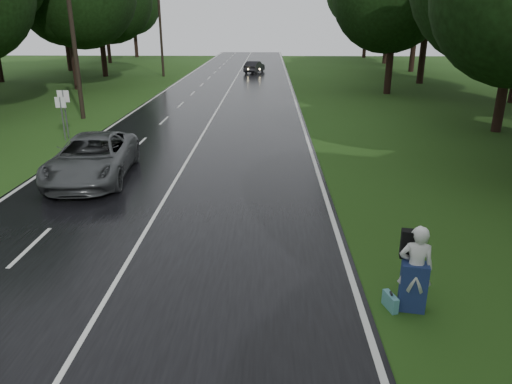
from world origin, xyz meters
TOP-DOWN VIEW (x-y plane):
  - ground at (0.00, 0.00)m, footprint 160.00×160.00m
  - road at (0.00, 20.00)m, footprint 12.00×140.00m
  - lane_center at (0.00, 20.00)m, footprint 0.12×140.00m
  - grey_car at (-3.34, 8.21)m, footprint 3.43×6.43m
  - far_car at (1.89, 49.82)m, footprint 2.55×4.45m
  - hitchhiker at (6.91, -0.72)m, footprint 0.81×0.76m
  - suitcase at (6.45, -0.74)m, footprint 0.27×0.53m
  - utility_pole_mid at (-8.50, 20.73)m, footprint 1.80×0.28m
  - utility_pole_far at (-8.50, 45.79)m, footprint 1.80×0.28m
  - road_sign_a at (-7.20, 14.68)m, footprint 0.56×0.10m
  - road_sign_b at (-7.20, 15.13)m, footprint 0.62×0.10m
  - tree_left_e at (-14.20, 34.76)m, footprint 9.19×9.19m
  - tree_left_f at (-15.20, 45.62)m, footprint 9.13×9.13m
  - tree_right_d at (16.91, 17.53)m, footprint 9.01×9.01m
  - tree_right_e at (14.09, 32.57)m, footprint 8.73×8.73m
  - tree_right_f at (17.89, 47.85)m, footprint 9.26×9.26m

SIDE VIEW (x-z plane):
  - ground at x=0.00m, z-range 0.00..0.00m
  - utility_pole_mid at x=-8.50m, z-range -5.20..5.20m
  - utility_pole_far at x=-8.50m, z-range -5.13..5.13m
  - road_sign_a at x=-7.20m, z-range -1.16..1.16m
  - road_sign_b at x=-7.20m, z-range -1.30..1.30m
  - tree_left_e at x=-14.20m, z-range -7.18..7.18m
  - tree_left_f at x=-15.20m, z-range -7.13..7.13m
  - tree_right_d at x=16.91m, z-range -7.04..7.04m
  - tree_right_e at x=14.09m, z-range -6.82..6.82m
  - tree_right_f at x=17.89m, z-range -7.23..7.23m
  - road at x=0.00m, z-range 0.00..0.04m
  - lane_center at x=0.00m, z-range 0.04..0.05m
  - suitcase at x=6.45m, z-range 0.00..0.36m
  - far_car at x=1.89m, z-range 0.04..1.43m
  - grey_car at x=-3.34m, z-range 0.04..1.76m
  - hitchhiker at x=6.91m, z-range -0.07..1.95m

